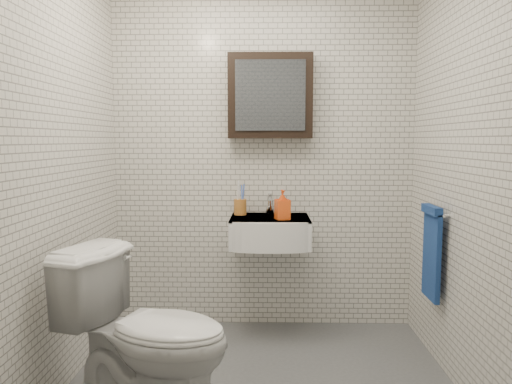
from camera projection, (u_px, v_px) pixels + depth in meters
room_shell at (262, 125)px, 2.66m from camera, size 2.22×2.02×2.51m
washbasin at (270, 231)px, 3.46m from camera, size 0.55×0.50×0.20m
faucet at (270, 205)px, 3.64m from camera, size 0.06×0.20×0.15m
mirror_cabinet at (270, 96)px, 3.56m from camera, size 0.60×0.15×0.60m
towel_rail at (432, 248)px, 3.06m from camera, size 0.09×0.30×0.58m
toothbrush_cup at (240, 206)px, 3.60m from camera, size 0.11×0.11×0.25m
soap_bottle at (282, 205)px, 3.38m from camera, size 0.11×0.11×0.20m
toilet at (148, 335)px, 2.47m from camera, size 0.94×0.71×0.85m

